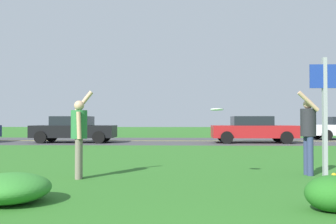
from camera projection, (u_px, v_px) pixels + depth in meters
ground_plane at (191, 160)px, 12.28m from camera, size 120.00×120.00×0.00m
highway_strip at (186, 141)px, 23.38m from camera, size 120.00×8.48×0.01m
highway_center_stripe at (186, 141)px, 23.38m from camera, size 120.00×0.16×0.00m
daylily_clump_mid_right at (10, 188)px, 5.84m from camera, size 1.19×1.25×0.44m
daylily_clump_front_center at (333, 193)px, 5.29m from camera, size 0.75×0.69×0.50m
sign_post_near_path at (325, 108)px, 7.27m from camera, size 0.56×0.10×2.40m
person_thrower_green_shirt at (79, 131)px, 8.29m from camera, size 0.42×0.52×1.88m
person_catcher_dark_shirt at (308, 129)px, 8.81m from camera, size 0.50×0.53×1.88m
frisbee_white at (217, 109)px, 8.31m from camera, size 0.28×0.28×0.04m
car_black_center_left at (74, 129)px, 21.68m from camera, size 4.50×2.00×1.45m
car_red_center_right at (253, 129)px, 21.38m from camera, size 4.50×2.00×1.45m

